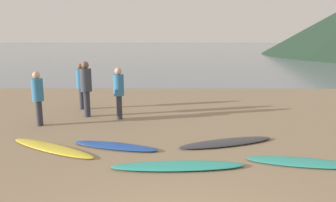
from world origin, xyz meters
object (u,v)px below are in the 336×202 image
(surfboard_0, at_px, (52,148))
(surfboard_2, at_px, (178,166))
(surfboard_4, at_px, (302,162))
(person_1, at_px, (86,84))
(person_2, at_px, (119,89))
(person_0, at_px, (81,83))
(person_3, at_px, (38,94))
(surfboard_1, at_px, (115,146))
(surfboard_3, at_px, (226,142))

(surfboard_0, xyz_separation_m, surfboard_2, (2.91, -1.05, 0.01))
(surfboard_2, relative_size, surfboard_4, 1.20)
(surfboard_0, distance_m, person_1, 3.26)
(surfboard_4, distance_m, person_2, 5.69)
(surfboard_4, relative_size, person_0, 1.36)
(surfboard_0, bearing_deg, person_3, 147.40)
(surfboard_2, xyz_separation_m, surfboard_4, (2.56, 0.23, -0.01))
(surfboard_1, xyz_separation_m, surfboard_3, (2.67, 0.27, -0.00))
(surfboard_0, distance_m, person_2, 3.14)
(surfboard_0, xyz_separation_m, person_1, (0.06, 3.09, 1.02))
(surfboard_2, bearing_deg, surfboard_1, 137.96)
(surfboard_4, xyz_separation_m, person_1, (-5.41, 3.91, 1.03))
(person_0, bearing_deg, surfboard_3, -73.76)
(surfboard_1, xyz_separation_m, surfboard_4, (4.01, -0.94, -0.01))
(surfboard_3, distance_m, person_1, 4.98)
(person_2, bearing_deg, surfboard_1, -51.22)
(person_0, relative_size, person_3, 1.03)
(person_1, bearing_deg, person_2, 152.96)
(surfboard_2, distance_m, person_0, 6.24)
(surfboard_2, bearing_deg, surfboard_3, 47.16)
(surfboard_4, xyz_separation_m, person_2, (-4.32, 3.58, 0.93))
(surfboard_1, distance_m, person_3, 3.27)
(surfboard_2, distance_m, person_2, 4.30)
(person_0, bearing_deg, person_3, -141.29)
(surfboard_1, height_order, person_0, person_0)
(person_1, xyz_separation_m, person_3, (-1.12, -1.08, -0.12))
(person_0, bearing_deg, person_1, -101.06)
(person_1, bearing_deg, surfboard_4, 133.53)
(surfboard_1, distance_m, person_2, 2.81)
(surfboard_3, distance_m, surfboard_4, 1.81)
(surfboard_1, bearing_deg, person_0, 130.97)
(surfboard_1, xyz_separation_m, person_1, (-1.40, 2.96, 1.02))
(person_2, bearing_deg, person_1, -164.28)
(surfboard_3, bearing_deg, person_0, 121.85)
(surfboard_4, bearing_deg, person_1, 155.10)
(person_0, xyz_separation_m, person_2, (1.55, -1.39, -0.00))
(surfboard_4, distance_m, person_1, 6.75)
(surfboard_0, bearing_deg, surfboard_2, 9.72)
(surfboard_3, distance_m, person_3, 5.51)
(person_0, relative_size, person_1, 0.91)
(surfboard_4, distance_m, person_3, 7.18)
(surfboard_4, height_order, person_1, person_1)
(surfboard_0, distance_m, surfboard_4, 5.53)
(person_0, distance_m, person_2, 2.08)
(surfboard_0, relative_size, surfboard_3, 1.05)
(surfboard_3, height_order, surfboard_4, surfboard_3)
(person_3, bearing_deg, surfboard_3, -58.54)
(surfboard_1, distance_m, surfboard_3, 2.68)
(person_3, bearing_deg, surfboard_1, -78.00)
(surfboard_1, bearing_deg, surfboard_0, -158.60)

